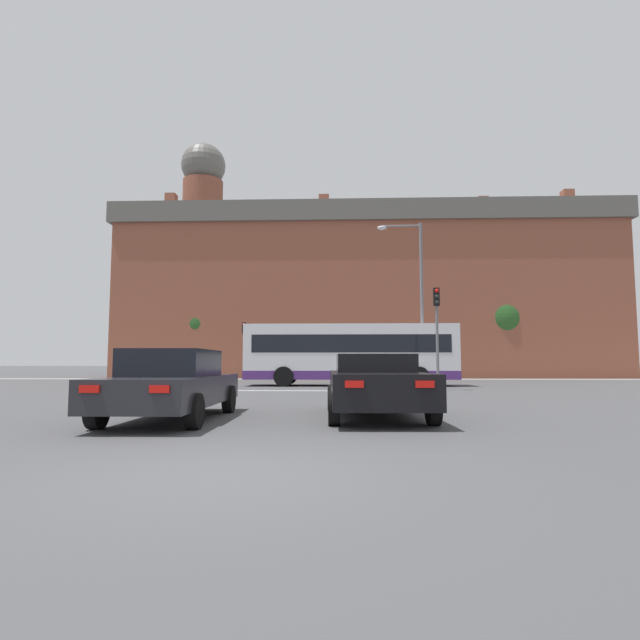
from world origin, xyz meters
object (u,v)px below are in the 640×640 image
car_roadster_right (376,385)px  pedestrian_waiting (391,367)px  car_saloon_left (173,384)px  bus_crossing_lead (350,353)px  traffic_light_far_left (244,341)px  street_lamp_junction (415,287)px  traffic_light_near_right (437,321)px

car_roadster_right → pedestrian_waiting: bearing=81.9°
car_saloon_left → car_roadster_right: 4.31m
bus_crossing_lead → pedestrian_waiting: bearing=162.2°
car_roadster_right → traffic_light_far_left: size_ratio=1.18×
car_roadster_right → bus_crossing_lead: 15.11m
bus_crossing_lead → traffic_light_far_left: 11.99m
bus_crossing_lead → car_saloon_left: bearing=-14.5°
car_roadster_right → street_lamp_junction: 15.60m
car_saloon_left → pedestrian_waiting: size_ratio=3.08×
car_saloon_left → traffic_light_far_left: bearing=96.7°
car_roadster_right → traffic_light_far_left: 25.68m
traffic_light_far_left → car_saloon_left: bearing=-82.5°
car_saloon_left → car_roadster_right: car_saloon_left is taller
pedestrian_waiting → car_roadster_right: bearing=-85.5°
pedestrian_waiting → car_saloon_left: bearing=-94.5°
bus_crossing_lead → street_lamp_junction: size_ratio=1.28×
pedestrian_waiting → traffic_light_near_right: bearing=-76.3°
traffic_light_far_left → pedestrian_waiting: bearing=1.6°
bus_crossing_lead → traffic_light_far_left: (-7.38, 9.39, 1.07)m
car_saloon_left → car_roadster_right: (4.26, 0.68, -0.04)m
car_roadster_right → traffic_light_near_right: traffic_light_near_right is taller
car_saloon_left → bus_crossing_lead: (4.09, 15.76, 0.95)m
traffic_light_near_right → traffic_light_far_left: traffic_light_near_right is taller
car_roadster_right → street_lamp_junction: size_ratio=0.57×
car_saloon_left → car_roadster_right: size_ratio=1.02×
car_roadster_right → pedestrian_waiting: pedestrian_waiting is taller
bus_crossing_lead → traffic_light_far_left: size_ratio=2.65×
street_lamp_junction → pedestrian_waiting: 10.96m
car_saloon_left → traffic_light_far_left: traffic_light_far_left is taller
car_saloon_left → traffic_light_far_left: size_ratio=1.20×
car_roadster_right → street_lamp_junction: bearing=76.5°
car_roadster_right → pedestrian_waiting: size_ratio=3.02×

